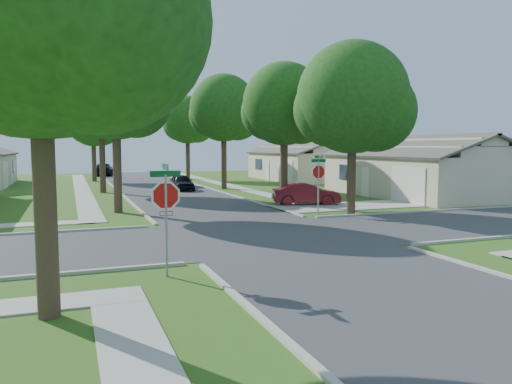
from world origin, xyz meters
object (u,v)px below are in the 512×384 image
object	(u,v)px
tree_e_near	(285,108)
tree_e_mid	(224,111)
tree_e_far	(188,122)
tree_w_mid	(102,105)
tree_ne_corner	(354,103)
car_curb_east	(182,182)
tree_w_near	(116,94)
tree_w_far	(94,125)
car_driveway	(306,194)
stop_sign_sw	(166,200)
house_ne_near	(420,174)
house_ne_far	(306,165)
stop_sign_ne	(318,174)
car_curb_west	(104,170)

from	to	relation	value
tree_e_near	tree_e_mid	xyz separation A→B (m)	(0.01, 12.00, 0.61)
tree_e_near	tree_e_far	distance (m)	25.00
tree_e_far	tree_w_mid	distance (m)	16.05
tree_ne_corner	tree_e_near	bearing A→B (deg)	108.53
tree_e_mid	car_curb_east	distance (m)	6.66
tree_w_near	tree_ne_corner	xyz separation A→B (m)	(11.00, -4.80, -0.52)
tree_w_far	car_driveway	world-z (taller)	tree_w_far
tree_w_far	stop_sign_sw	bearing A→B (deg)	-90.07
house_ne_near	car_curb_east	distance (m)	17.83
tree_w_near	house_ne_near	world-z (taller)	tree_w_near
tree_e_far	tree_w_far	bearing A→B (deg)	-180.00
house_ne_far	stop_sign_ne	bearing A→B (deg)	-114.93
car_curb_east	car_curb_west	world-z (taller)	car_curb_west
tree_e_far	tree_w_far	distance (m)	9.42
car_driveway	tree_e_near	bearing A→B (deg)	91.67
stop_sign_sw	tree_ne_corner	size ratio (longest dim) A/B	0.34
car_curb_west	stop_sign_ne	bearing A→B (deg)	108.58
tree_w_mid	tree_ne_corner	world-z (taller)	tree_w_mid
tree_e_mid	stop_sign_sw	bearing A→B (deg)	-110.20
tree_w_mid	car_curb_west	size ratio (longest dim) A/B	1.93
stop_sign_ne	car_driveway	world-z (taller)	stop_sign_ne
tree_w_far	house_ne_far	xyz separation A→B (m)	(20.64, -5.01, -3.99)
tree_w_far	house_ne_near	xyz separation A→B (m)	(20.64, -23.01, -3.99)
stop_sign_sw	tree_w_mid	distance (m)	26.09
stop_sign_sw	car_curb_west	world-z (taller)	stop_sign_sw
tree_w_near	tree_w_mid	bearing A→B (deg)	89.98
car_curb_east	house_ne_near	bearing A→B (deg)	-33.78
stop_sign_ne	tree_w_mid	bearing A→B (deg)	119.80
stop_sign_ne	stop_sign_sw	bearing A→B (deg)	-135.00
tree_ne_corner	stop_sign_sw	bearing A→B (deg)	-141.16
car_curb_east	car_driveway	bearing A→B (deg)	-68.48
tree_w_mid	car_driveway	size ratio (longest dim) A/B	2.42
tree_w_far	tree_ne_corner	size ratio (longest dim) A/B	0.93
stop_sign_ne	house_ne_near	xyz separation A→B (m)	(11.29, 6.30, -0.51)
tree_e_mid	car_curb_east	world-z (taller)	tree_e_mid
tree_e_mid	house_ne_near	world-z (taller)	tree_e_mid
stop_sign_sw	car_curb_west	xyz separation A→B (m)	(1.50, 48.34, -1.31)
tree_e_far	tree_w_near	xyz separation A→B (m)	(-9.40, -25.00, 0.14)
tree_e_near	house_ne_near	bearing A→B (deg)	10.04
tree_e_mid	car_driveway	world-z (taller)	tree_e_mid
tree_w_far	tree_e_mid	bearing A→B (deg)	-54.10
tree_e_near	house_ne_near	xyz separation A→B (m)	(11.24, 1.99, -4.13)
stop_sign_ne	tree_e_mid	bearing A→B (deg)	89.80
car_driveway	tree_w_far	bearing A→B (deg)	38.25
house_ne_near	tree_e_far	bearing A→B (deg)	116.03
house_ne_near	car_curb_west	bearing A→B (deg)	120.45
tree_w_far	house_ne_near	world-z (taller)	tree_w_far
house_ne_near	car_curb_west	distance (m)	37.87
tree_e_mid	tree_ne_corner	xyz separation A→B (m)	(1.60, -16.80, -0.66)
tree_e_mid	car_curb_west	world-z (taller)	tree_e_mid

